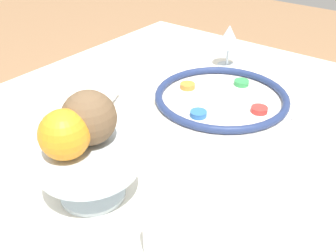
# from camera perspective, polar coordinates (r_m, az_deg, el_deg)

# --- Properties ---
(dining_table) EXTENTS (1.47, 0.98, 0.71)m
(dining_table) POSITION_cam_1_polar(r_m,az_deg,el_deg) (1.16, -4.52, -16.18)
(dining_table) COLOR silver
(dining_table) RESTS_ON ground_plane
(seder_plate) EXTENTS (0.36, 0.36, 0.03)m
(seder_plate) POSITION_cam_1_polar(r_m,az_deg,el_deg) (1.06, 7.76, 4.08)
(seder_plate) COLOR silver
(seder_plate) RESTS_ON dining_table
(wine_glass) EXTENTS (0.07, 0.07, 0.13)m
(wine_glass) POSITION_cam_1_polar(r_m,az_deg,el_deg) (1.26, 8.84, 12.61)
(wine_glass) COLOR silver
(wine_glass) RESTS_ON dining_table
(fruit_stand) EXTENTS (0.19, 0.19, 0.10)m
(fruit_stand) POSITION_cam_1_polar(r_m,az_deg,el_deg) (0.73, -11.36, -5.38)
(fruit_stand) COLOR silver
(fruit_stand) RESTS_ON dining_table
(orange_fruit) EXTENTS (0.09, 0.09, 0.09)m
(orange_fruit) POSITION_cam_1_polar(r_m,az_deg,el_deg) (0.69, -14.81, -1.22)
(orange_fruit) COLOR orange
(orange_fruit) RESTS_ON fruit_stand
(coconut) EXTENTS (0.10, 0.10, 0.10)m
(coconut) POSITION_cam_1_polar(r_m,az_deg,el_deg) (0.72, -11.40, 1.19)
(coconut) COLOR brown
(coconut) RESTS_ON fruit_stand
(napkin_roll) EXTENTS (0.17, 0.11, 0.05)m
(napkin_roll) POSITION_cam_1_polar(r_m,az_deg,el_deg) (1.03, -9.80, 3.37)
(napkin_roll) COLOR white
(napkin_roll) RESTS_ON dining_table
(cup_far) EXTENTS (0.06, 0.06, 0.07)m
(cup_far) POSITION_cam_1_polar(r_m,az_deg,el_deg) (0.64, -0.84, -15.79)
(cup_far) COLOR silver
(cup_far) RESTS_ON dining_table
(fork_left) EXTENTS (0.06, 0.16, 0.01)m
(fork_left) POSITION_cam_1_polar(r_m,az_deg,el_deg) (1.03, 21.92, 0.20)
(fork_left) COLOR silver
(fork_left) RESTS_ON dining_table
(fork_right) EXTENTS (0.06, 0.16, 0.01)m
(fork_right) POSITION_cam_1_polar(r_m,az_deg,el_deg) (1.01, 21.39, -0.52)
(fork_right) COLOR silver
(fork_right) RESTS_ON dining_table
(spoon) EXTENTS (0.14, 0.07, 0.01)m
(spoon) POSITION_cam_1_polar(r_m,az_deg,el_deg) (1.07, -11.26, 3.09)
(spoon) COLOR silver
(spoon) RESTS_ON dining_table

